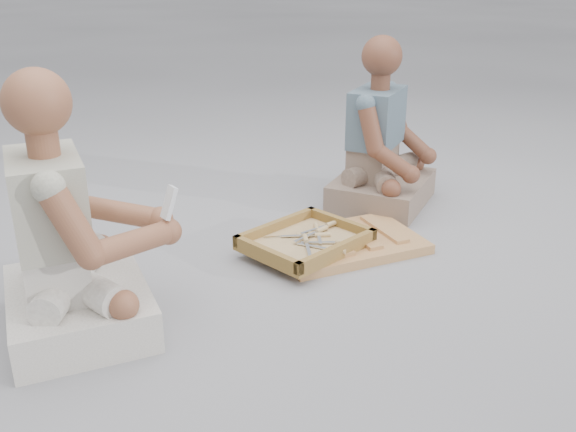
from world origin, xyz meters
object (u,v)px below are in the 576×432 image
tool_tray (306,241)px  companion (382,151)px  carved_panel (346,243)px  craftsman (69,246)px

tool_tray → companion: 0.80m
carved_panel → tool_tray: tool_tray is taller
craftsman → companion: craftsman is taller
craftsman → companion: 1.75m
tool_tray → companion: bearing=30.0°
carved_panel → craftsman: (-1.20, -0.12, 0.29)m
tool_tray → craftsman: (-1.00, -0.13, 0.25)m
tool_tray → companion: companion is taller
craftsman → companion: bearing=111.5°
craftsman → companion: (1.67, 0.52, -0.02)m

